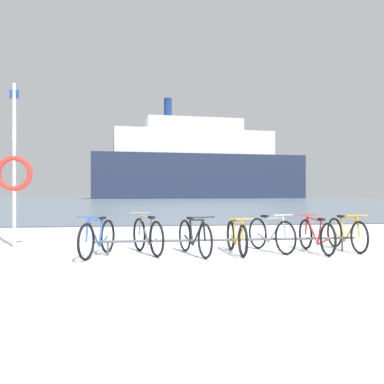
{
  "coord_description": "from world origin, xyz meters",
  "views": [
    {
      "loc": [
        -1.56,
        -5.97,
        1.27
      ],
      "look_at": [
        -0.13,
        5.43,
        1.26
      ],
      "focal_mm": 40.22,
      "sensor_mm": 36.0,
      "label": 1
    }
  ],
  "objects_px": {
    "bicycle_0": "(98,238)",
    "bicycle_1": "(147,236)",
    "bicycle_4": "(271,234)",
    "ferry_ship": "(197,165)",
    "bicycle_2": "(194,237)",
    "bicycle_3": "(237,237)",
    "bicycle_6": "(346,234)",
    "rescue_post": "(14,170)",
    "bicycle_5": "(316,236)"
  },
  "relations": [
    {
      "from": "bicycle_1",
      "to": "ferry_ship",
      "type": "bearing_deg",
      "value": 81.31
    },
    {
      "from": "rescue_post",
      "to": "bicycle_0",
      "type": "bearing_deg",
      "value": -40.08
    },
    {
      "from": "bicycle_6",
      "to": "rescue_post",
      "type": "distance_m",
      "value": 7.59
    },
    {
      "from": "bicycle_2",
      "to": "bicycle_6",
      "type": "bearing_deg",
      "value": 4.02
    },
    {
      "from": "bicycle_2",
      "to": "bicycle_6",
      "type": "distance_m",
      "value": 3.36
    },
    {
      "from": "rescue_post",
      "to": "ferry_ship",
      "type": "distance_m",
      "value": 73.07
    },
    {
      "from": "bicycle_5",
      "to": "ferry_ship",
      "type": "distance_m",
      "value": 73.9
    },
    {
      "from": "bicycle_3",
      "to": "rescue_post",
      "type": "relative_size",
      "value": 0.44
    },
    {
      "from": "bicycle_2",
      "to": "bicycle_6",
      "type": "height_order",
      "value": "bicycle_2"
    },
    {
      "from": "bicycle_2",
      "to": "bicycle_3",
      "type": "distance_m",
      "value": 0.89
    },
    {
      "from": "bicycle_1",
      "to": "bicycle_3",
      "type": "bearing_deg",
      "value": -5.14
    },
    {
      "from": "bicycle_3",
      "to": "bicycle_4",
      "type": "xyz_separation_m",
      "value": [
        0.79,
        0.17,
        0.03
      ]
    },
    {
      "from": "bicycle_3",
      "to": "bicycle_4",
      "type": "bearing_deg",
      "value": 12.47
    },
    {
      "from": "ferry_ship",
      "to": "bicycle_4",
      "type": "bearing_deg",
      "value": -96.68
    },
    {
      "from": "bicycle_5",
      "to": "bicycle_0",
      "type": "bearing_deg",
      "value": 179.82
    },
    {
      "from": "bicycle_5",
      "to": "rescue_post",
      "type": "bearing_deg",
      "value": 165.16
    },
    {
      "from": "bicycle_4",
      "to": "bicycle_5",
      "type": "distance_m",
      "value": 0.93
    },
    {
      "from": "bicycle_2",
      "to": "ferry_ship",
      "type": "xyz_separation_m",
      "value": [
        10.23,
        73.26,
        5.99
      ]
    },
    {
      "from": "bicycle_1",
      "to": "bicycle_0",
      "type": "bearing_deg",
      "value": -166.6
    },
    {
      "from": "bicycle_4",
      "to": "rescue_post",
      "type": "relative_size",
      "value": 0.43
    },
    {
      "from": "bicycle_0",
      "to": "bicycle_1",
      "type": "relative_size",
      "value": 1.02
    },
    {
      "from": "bicycle_1",
      "to": "bicycle_6",
      "type": "bearing_deg",
      "value": -0.15
    },
    {
      "from": "bicycle_5",
      "to": "bicycle_2",
      "type": "bearing_deg",
      "value": 179.98
    },
    {
      "from": "bicycle_2",
      "to": "bicycle_6",
      "type": "xyz_separation_m",
      "value": [
        3.35,
        0.24,
        -0.0
      ]
    },
    {
      "from": "bicycle_4",
      "to": "rescue_post",
      "type": "distance_m",
      "value": 5.98
    },
    {
      "from": "bicycle_0",
      "to": "bicycle_4",
      "type": "bearing_deg",
      "value": 3.88
    },
    {
      "from": "bicycle_1",
      "to": "bicycle_6",
      "type": "xyz_separation_m",
      "value": [
        4.29,
        -0.01,
        -0.02
      ]
    },
    {
      "from": "bicycle_0",
      "to": "bicycle_2",
      "type": "relative_size",
      "value": 0.95
    },
    {
      "from": "bicycle_0",
      "to": "bicycle_5",
      "type": "xyz_separation_m",
      "value": [
        4.48,
        -0.01,
        -0.01
      ]
    },
    {
      "from": "bicycle_4",
      "to": "ferry_ship",
      "type": "xyz_separation_m",
      "value": [
        8.55,
        73.0,
        5.99
      ]
    },
    {
      "from": "bicycle_0",
      "to": "bicycle_2",
      "type": "xyz_separation_m",
      "value": [
        1.92,
        -0.01,
        -0.01
      ]
    },
    {
      "from": "bicycle_0",
      "to": "bicycle_6",
      "type": "height_order",
      "value": "bicycle_0"
    },
    {
      "from": "bicycle_2",
      "to": "bicycle_0",
      "type": "bearing_deg",
      "value": 179.61
    },
    {
      "from": "bicycle_1",
      "to": "ferry_ship",
      "type": "height_order",
      "value": "ferry_ship"
    },
    {
      "from": "bicycle_3",
      "to": "bicycle_5",
      "type": "height_order",
      "value": "bicycle_5"
    },
    {
      "from": "bicycle_0",
      "to": "bicycle_4",
      "type": "relative_size",
      "value": 1.0
    },
    {
      "from": "bicycle_5",
      "to": "bicycle_6",
      "type": "distance_m",
      "value": 0.82
    },
    {
      "from": "bicycle_3",
      "to": "bicycle_6",
      "type": "distance_m",
      "value": 2.47
    },
    {
      "from": "bicycle_6",
      "to": "bicycle_1",
      "type": "bearing_deg",
      "value": 179.85
    },
    {
      "from": "ferry_ship",
      "to": "bicycle_1",
      "type": "bearing_deg",
      "value": -98.69
    },
    {
      "from": "bicycle_0",
      "to": "bicycle_6",
      "type": "distance_m",
      "value": 5.27
    },
    {
      "from": "bicycle_0",
      "to": "ferry_ship",
      "type": "xyz_separation_m",
      "value": [
        12.14,
        73.24,
        5.99
      ]
    },
    {
      "from": "bicycle_1",
      "to": "bicycle_4",
      "type": "height_order",
      "value": "bicycle_1"
    },
    {
      "from": "bicycle_6",
      "to": "bicycle_4",
      "type": "bearing_deg",
      "value": 179.3
    },
    {
      "from": "bicycle_0",
      "to": "bicycle_2",
      "type": "height_order",
      "value": "bicycle_0"
    },
    {
      "from": "bicycle_0",
      "to": "bicycle_1",
      "type": "bearing_deg",
      "value": 13.4
    },
    {
      "from": "ferry_ship",
      "to": "bicycle_3",
      "type": "bearing_deg",
      "value": -97.27
    },
    {
      "from": "bicycle_2",
      "to": "bicycle_4",
      "type": "bearing_deg",
      "value": 8.72
    },
    {
      "from": "bicycle_0",
      "to": "bicycle_4",
      "type": "distance_m",
      "value": 3.6
    },
    {
      "from": "ferry_ship",
      "to": "bicycle_0",
      "type": "bearing_deg",
      "value": -99.41
    }
  ]
}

